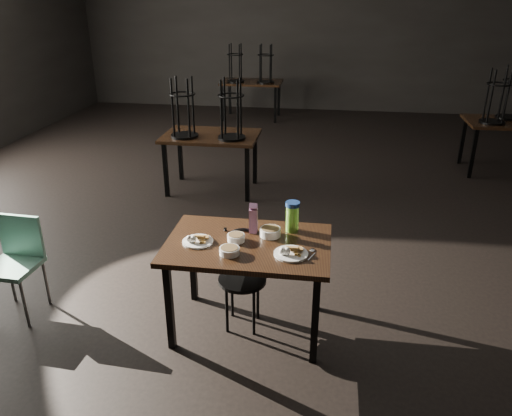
% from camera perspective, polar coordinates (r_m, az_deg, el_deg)
% --- Properties ---
extents(room, '(12.00, 12.04, 3.22)m').
position_cam_1_polar(room, '(5.11, 3.16, 22.45)').
color(room, black).
rests_on(room, ground).
extents(main_table, '(1.20, 0.80, 0.75)m').
position_cam_1_polar(main_table, '(3.68, -0.93, -5.03)').
color(main_table, black).
rests_on(main_table, ground).
extents(plate_left, '(0.22, 0.22, 0.07)m').
position_cam_1_polar(plate_left, '(3.66, -6.72, -3.65)').
color(plate_left, white).
rests_on(plate_left, main_table).
extents(plate_right, '(0.24, 0.24, 0.08)m').
position_cam_1_polar(plate_right, '(3.47, 3.98, -5.05)').
color(plate_right, white).
rests_on(plate_right, main_table).
extents(bowl_near, '(0.13, 0.13, 0.05)m').
position_cam_1_polar(bowl_near, '(3.65, -2.30, -3.38)').
color(bowl_near, white).
rests_on(bowl_near, main_table).
extents(bowl_far, '(0.16, 0.16, 0.06)m').
position_cam_1_polar(bowl_far, '(3.72, 1.64, -2.73)').
color(bowl_far, white).
rests_on(bowl_far, main_table).
extents(bowl_big, '(0.14, 0.14, 0.05)m').
position_cam_1_polar(bowl_big, '(3.48, -3.06, -4.88)').
color(bowl_big, white).
rests_on(bowl_big, main_table).
extents(juice_carton, '(0.06, 0.06, 0.24)m').
position_cam_1_polar(juice_carton, '(3.74, -0.30, -1.25)').
color(juice_carton, '#811767').
rests_on(juice_carton, main_table).
extents(water_bottle, '(0.12, 0.12, 0.24)m').
position_cam_1_polar(water_bottle, '(3.77, 4.18, -0.95)').
color(water_bottle, '#75C038').
rests_on(water_bottle, main_table).
extents(spoon, '(0.05, 0.18, 0.01)m').
position_cam_1_polar(spoon, '(3.54, 6.44, -4.91)').
color(spoon, silver).
rests_on(spoon, main_table).
extents(bentwood_chair, '(0.38, 0.37, 0.78)m').
position_cam_1_polar(bentwood_chair, '(3.86, -1.51, -7.13)').
color(bentwood_chair, black).
rests_on(bentwood_chair, ground).
extents(school_chair, '(0.39, 0.39, 0.81)m').
position_cam_1_polar(school_chair, '(4.42, -25.76, -5.07)').
color(school_chair, '#6FAC95').
rests_on(school_chair, ground).
extents(bg_table_left, '(1.20, 0.80, 1.48)m').
position_cam_1_polar(bg_table_left, '(6.39, -5.27, 8.29)').
color(bg_table_left, black).
rests_on(bg_table_left, ground).
extents(bg_table_right, '(1.20, 0.80, 1.48)m').
position_cam_1_polar(bg_table_right, '(7.90, 27.21, 8.99)').
color(bg_table_right, black).
rests_on(bg_table_right, ground).
extents(bg_table_far, '(1.20, 0.80, 1.48)m').
position_cam_1_polar(bg_table_far, '(10.28, -0.53, 14.26)').
color(bg_table_far, black).
rests_on(bg_table_far, ground).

